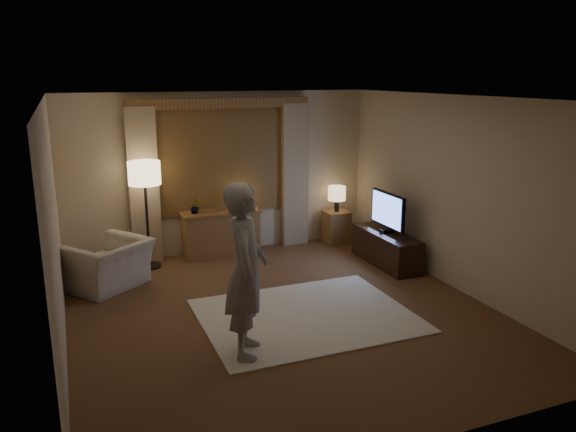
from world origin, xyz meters
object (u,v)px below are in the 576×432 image
sideboard (221,235)px  armchair (108,265)px  tv_stand (386,248)px  person (246,270)px  side_table (336,227)px

sideboard → armchair: (-1.82, -0.79, -0.02)m
tv_stand → person: 3.55m
side_table → person: (-2.67, -3.27, 0.65)m
tv_stand → person: size_ratio=0.77×
armchair → person: size_ratio=0.56×
armchair → person: person is taller
armchair → side_table: size_ratio=1.81×
armchair → person: bearing=77.7°
armchair → person: (1.19, -2.52, 0.60)m
sideboard → armchair: sideboard is taller
side_table → sideboard: bearing=178.6°
armchair → side_table: armchair is taller
person → sideboard: bearing=9.5°
person → tv_stand: bearing=-35.5°
sideboard → side_table: 2.04m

